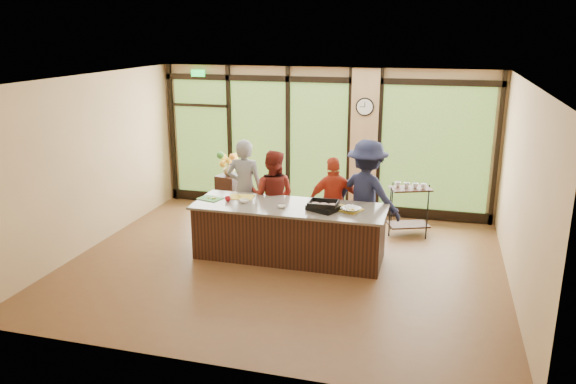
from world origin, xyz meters
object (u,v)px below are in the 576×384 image
Objects in this scene: bar_cart at (410,204)px; flower_stand at (230,196)px; cook_right at (367,195)px; cook_left at (245,189)px; island_base at (289,233)px; roasting_pan at (323,208)px.

flower_stand is at bearing 155.95° from bar_cart.
bar_cart is (0.69, 0.89, -0.36)m from cook_right.
island_base is at bearing 139.91° from cook_left.
bar_cart reaches higher than flower_stand.
cook_right is at bearing 81.01° from roasting_pan.
flower_stand is at bearing 3.74° from cook_right.
roasting_pan is (-0.58, -0.88, -0.00)m from cook_right.
cook_right is (1.17, 0.79, 0.53)m from island_base.
cook_left is 3.97× the size of roasting_pan.
cook_left is 2.11× the size of flower_stand.
cook_right is 4.18× the size of roasting_pan.
flower_stand is 3.63m from bar_cart.
bar_cart is at bearing 78.59° from roasting_pan.
bar_cart is at bearing -166.62° from cook_left.
island_base is 1.51m from cook_right.
roasting_pan reaches higher than island_base.
roasting_pan reaches higher than flower_stand.
bar_cart is (2.92, 0.90, -0.32)m from cook_left.
cook_left is 1.83× the size of bar_cart.
roasting_pan is at bearing 148.41° from cook_left.
cook_right reaches higher than flower_stand.
cook_right is at bearing 33.88° from island_base.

